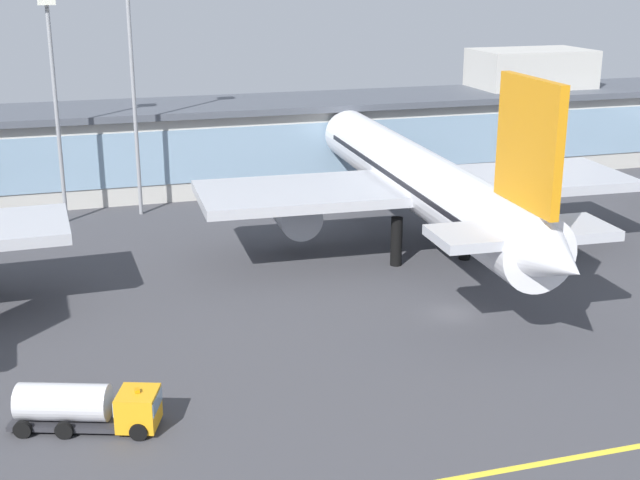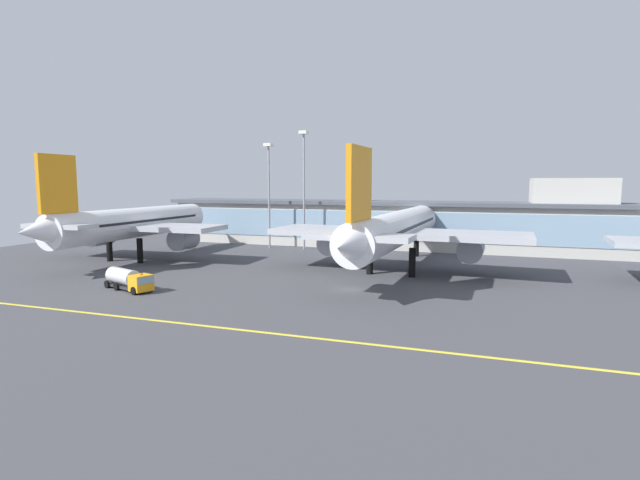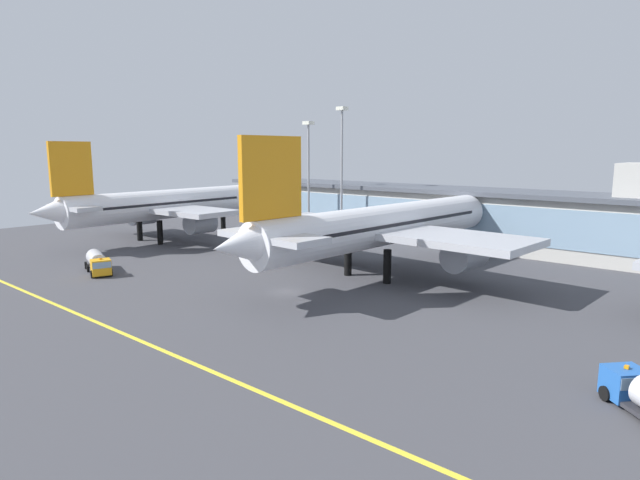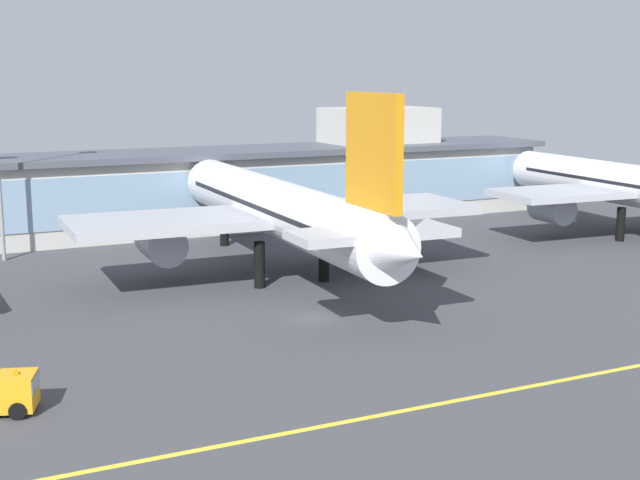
{
  "view_description": "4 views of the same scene",
  "coord_description": "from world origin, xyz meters",
  "views": [
    {
      "loc": [
        -29.33,
        -59.66,
        27.0
      ],
      "look_at": [
        -7.51,
        12.48,
        3.19
      ],
      "focal_mm": 48.67,
      "sensor_mm": 36.0,
      "label": 1
    },
    {
      "loc": [
        18.38,
        -64.94,
        14.95
      ],
      "look_at": [
        -9.74,
        15.54,
        4.97
      ],
      "focal_mm": 27.27,
      "sensor_mm": 36.0,
      "label": 2
    },
    {
      "loc": [
        46.79,
        -47.54,
        17.91
      ],
      "look_at": [
        -7.74,
        15.29,
        4.01
      ],
      "focal_mm": 30.04,
      "sensor_mm": 36.0,
      "label": 3
    },
    {
      "loc": [
        -32.42,
        -67.49,
        21.06
      ],
      "look_at": [
        5.8,
        10.64,
        4.7
      ],
      "focal_mm": 49.79,
      "sensor_mm": 36.0,
      "label": 4
    }
  ],
  "objects": [
    {
      "name": "airliner_near_right",
      "position": [
        3.67,
        15.9,
        7.16
      ],
      "size": [
        43.32,
        58.91,
        19.57
      ],
      "rotation": [
        0.0,
        0.0,
        1.53
      ],
      "color": "black",
      "rests_on": "ground"
    },
    {
      "name": "ground_plane",
      "position": [
        0.0,
        0.0,
        0.0
      ],
      "size": [
        180.0,
        180.0,
        0.0
      ],
      "primitive_type": "plane",
      "color": "#424247"
    },
    {
      "name": "taxiway_centreline_stripe",
      "position": [
        0.0,
        -22.0,
        0.01
      ],
      "size": [
        144.0,
        0.5,
        0.01
      ],
      "primitive_type": "cube",
      "color": "yellow",
      "rests_on": "ground"
    },
    {
      "name": "airliner_far_right",
      "position": [
        54.32,
        18.5,
        6.62
      ],
      "size": [
        37.27,
        51.51,
        18.12
      ],
      "rotation": [
        0.0,
        0.0,
        1.51
      ],
      "color": "black",
      "rests_on": "ground"
    },
    {
      "name": "terminal_building",
      "position": [
        2.04,
        47.68,
        5.92
      ],
      "size": [
        118.6,
        14.0,
        16.0
      ],
      "color": "beige",
      "rests_on": "ground"
    }
  ]
}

